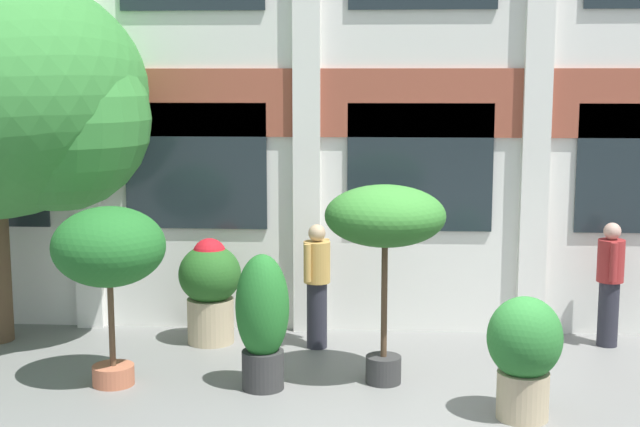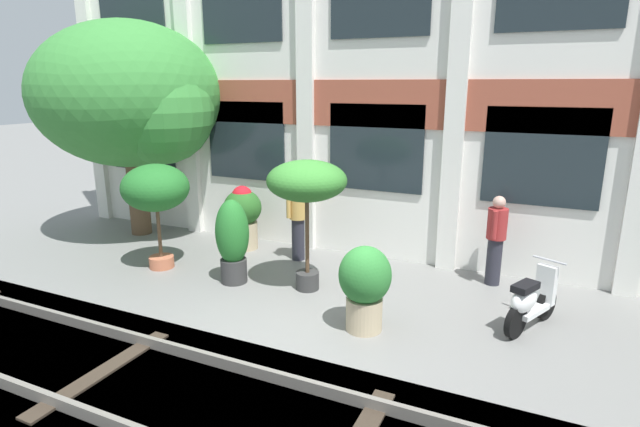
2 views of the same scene
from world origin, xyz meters
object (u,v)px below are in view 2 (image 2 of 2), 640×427
object	(u,v)px
resident_by_doorway	(496,238)
broadleaf_tree	(130,100)
potted_plant_tall_urn	(307,185)
potted_plant_stone_basin	(243,214)
potted_plant_ribbed_drum	(232,238)
resident_watching_tracks	(298,219)
potted_plant_low_pan	(156,190)
scooter_near_curb	(530,301)
potted_plant_fluted_column	(365,284)

from	to	relation	value
resident_by_doorway	broadleaf_tree	bearing A→B (deg)	-171.94
potted_plant_tall_urn	potted_plant_stone_basin	bearing A→B (deg)	147.74
potted_plant_ribbed_drum	potted_plant_tall_urn	bearing A→B (deg)	11.58
resident_watching_tracks	potted_plant_tall_urn	bearing A→B (deg)	-28.22
broadleaf_tree	resident_watching_tracks	world-z (taller)	broadleaf_tree
broadleaf_tree	potted_plant_low_pan	xyz separation A→B (m)	(2.05, -1.59, -1.59)
potted_plant_ribbed_drum	resident_by_doorway	bearing A→B (deg)	23.79
broadleaf_tree	potted_plant_stone_basin	world-z (taller)	broadleaf_tree
potted_plant_low_pan	resident_watching_tracks	distance (m)	2.77
broadleaf_tree	resident_by_doorway	xyz separation A→B (m)	(7.99, 0.26, -2.26)
scooter_near_curb	potted_plant_ribbed_drum	bearing A→B (deg)	118.09
potted_plant_low_pan	resident_watching_tracks	size ratio (longest dim) A/B	1.27
potted_plant_tall_urn	resident_watching_tracks	size ratio (longest dim) A/B	1.41
potted_plant_low_pan	scooter_near_curb	world-z (taller)	potted_plant_low_pan
broadleaf_tree	scooter_near_curb	bearing A→B (deg)	-8.59
potted_plant_ribbed_drum	potted_plant_stone_basin	distance (m)	1.92
broadleaf_tree	scooter_near_curb	xyz separation A→B (m)	(8.67, -1.31, -2.69)
potted_plant_ribbed_drum	potted_plant_stone_basin	xyz separation A→B (m)	(-0.90, 1.69, -0.06)
broadleaf_tree	resident_watching_tracks	bearing A→B (deg)	-0.70
potted_plant_stone_basin	potted_plant_fluted_column	world-z (taller)	potted_plant_stone_basin
potted_plant_stone_basin	potted_plant_low_pan	world-z (taller)	potted_plant_low_pan
broadleaf_tree	resident_by_doorway	world-z (taller)	broadleaf_tree
potted_plant_fluted_column	scooter_near_curb	xyz separation A→B (m)	(2.17, 1.01, -0.28)
potted_plant_tall_urn	potted_plant_fluted_column	size ratio (longest dim) A/B	1.79
potted_plant_stone_basin	scooter_near_curb	world-z (taller)	potted_plant_stone_basin
potted_plant_fluted_column	resident_watching_tracks	bearing A→B (deg)	134.72
broadleaf_tree	potted_plant_fluted_column	bearing A→B (deg)	-19.64
broadleaf_tree	resident_watching_tracks	distance (m)	4.82
potted_plant_stone_basin	resident_by_doorway	xyz separation A→B (m)	(5.14, 0.18, 0.09)
resident_by_doorway	resident_watching_tracks	world-z (taller)	resident_by_doorway
potted_plant_ribbed_drum	potted_plant_fluted_column	size ratio (longest dim) A/B	1.21
potted_plant_ribbed_drum	potted_plant_low_pan	bearing A→B (deg)	179.33
potted_plant_fluted_column	broadleaf_tree	bearing A→B (deg)	160.36
broadleaf_tree	potted_plant_ribbed_drum	world-z (taller)	broadleaf_tree
potted_plant_ribbed_drum	potted_plant_low_pan	xyz separation A→B (m)	(-1.70, 0.02, 0.70)
potted_plant_low_pan	potted_plant_fluted_column	bearing A→B (deg)	-9.29
potted_plant_stone_basin	resident_by_doorway	bearing A→B (deg)	2.01
potted_plant_tall_urn	potted_plant_fluted_column	distance (m)	2.05
resident_watching_tracks	potted_plant_low_pan	bearing A→B (deg)	-116.57
broadleaf_tree	potted_plant_ribbed_drum	xyz separation A→B (m)	(3.75, -1.61, -2.29)
potted_plant_fluted_column	scooter_near_curb	bearing A→B (deg)	24.90
potted_plant_tall_urn	scooter_near_curb	distance (m)	3.84
potted_plant_ribbed_drum	broadleaf_tree	bearing A→B (deg)	156.77
potted_plant_tall_urn	resident_by_doorway	distance (m)	3.45
scooter_near_curb	resident_by_doorway	size ratio (longest dim) A/B	0.80
potted_plant_stone_basin	potted_plant_fluted_column	xyz separation A→B (m)	(3.64, -2.40, -0.06)
potted_plant_low_pan	resident_by_doorway	world-z (taller)	potted_plant_low_pan
potted_plant_stone_basin	potted_plant_fluted_column	bearing A→B (deg)	-33.34
potted_plant_low_pan	resident_by_doorway	xyz separation A→B (m)	(5.95, 1.85, -0.67)
broadleaf_tree	potted_plant_stone_basin	size ratio (longest dim) A/B	3.50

